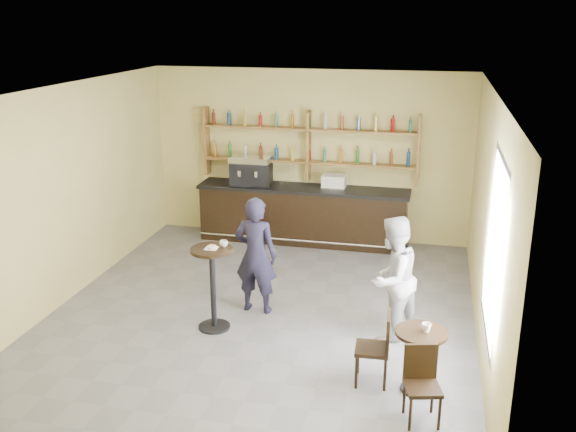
% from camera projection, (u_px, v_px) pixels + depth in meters
% --- Properties ---
extents(floor, '(7.00, 7.00, 0.00)m').
position_uv_depth(floor, '(262.00, 313.00, 9.32)').
color(floor, '#5F5E63').
rests_on(floor, ground).
extents(ceiling, '(7.00, 7.00, 0.00)m').
position_uv_depth(ceiling, '(259.00, 91.00, 8.35)').
color(ceiling, white).
rests_on(ceiling, wall_back).
extents(wall_back, '(7.00, 0.00, 7.00)m').
position_uv_depth(wall_back, '(310.00, 155.00, 12.09)').
color(wall_back, tan).
rests_on(wall_back, floor).
extents(wall_front, '(7.00, 0.00, 7.00)m').
position_uv_depth(wall_front, '(155.00, 322.00, 5.59)').
color(wall_front, tan).
rests_on(wall_front, floor).
extents(wall_left, '(0.00, 7.00, 7.00)m').
position_uv_depth(wall_left, '(65.00, 195.00, 9.48)').
color(wall_left, tan).
rests_on(wall_left, floor).
extents(wall_right, '(0.00, 7.00, 7.00)m').
position_uv_depth(wall_right, '(487.00, 223.00, 8.19)').
color(wall_right, tan).
rests_on(wall_right, floor).
extents(window_pane, '(0.00, 2.00, 2.00)m').
position_uv_depth(window_pane, '(494.00, 248.00, 7.05)').
color(window_pane, white).
rests_on(window_pane, wall_right).
extents(window_frame, '(0.04, 1.70, 2.10)m').
position_uv_depth(window_frame, '(494.00, 248.00, 7.05)').
color(window_frame, black).
rests_on(window_frame, wall_right).
extents(shelf_unit, '(4.00, 0.26, 1.40)m').
position_uv_depth(shelf_unit, '(308.00, 146.00, 11.90)').
color(shelf_unit, brown).
rests_on(shelf_unit, wall_back).
extents(liquor_bottles, '(3.68, 0.10, 1.00)m').
position_uv_depth(liquor_bottles, '(309.00, 137.00, 11.85)').
color(liquor_bottles, '#8C5919').
rests_on(liquor_bottles, shelf_unit).
extents(bar_counter, '(3.95, 0.77, 1.07)m').
position_uv_depth(bar_counter, '(303.00, 214.00, 12.09)').
color(bar_counter, black).
rests_on(bar_counter, floor).
extents(espresso_machine, '(0.80, 0.56, 0.54)m').
position_uv_depth(espresso_machine, '(251.00, 170.00, 12.06)').
color(espresso_machine, black).
rests_on(espresso_machine, bar_counter).
extents(pastry_case, '(0.44, 0.35, 0.26)m').
position_uv_depth(pastry_case, '(334.00, 182.00, 11.77)').
color(pastry_case, silver).
rests_on(pastry_case, bar_counter).
extents(pedestal_table, '(0.58, 0.58, 1.17)m').
position_uv_depth(pedestal_table, '(213.00, 289.00, 8.72)').
color(pedestal_table, black).
rests_on(pedestal_table, floor).
extents(napkin, '(0.17, 0.17, 0.00)m').
position_uv_depth(napkin, '(211.00, 248.00, 8.54)').
color(napkin, white).
rests_on(napkin, pedestal_table).
extents(donut, '(0.16, 0.16, 0.04)m').
position_uv_depth(donut, '(212.00, 247.00, 8.52)').
color(donut, '#B88F43').
rests_on(donut, napkin).
extents(cup_pedestal, '(0.13, 0.13, 0.09)m').
position_uv_depth(cup_pedestal, '(224.00, 244.00, 8.59)').
color(cup_pedestal, white).
rests_on(cup_pedestal, pedestal_table).
extents(man_main, '(0.65, 0.45, 1.72)m').
position_uv_depth(man_main, '(256.00, 255.00, 9.16)').
color(man_main, black).
rests_on(man_main, floor).
extents(cafe_table, '(0.69, 0.69, 0.76)m').
position_uv_depth(cafe_table, '(420.00, 361.00, 7.31)').
color(cafe_table, black).
rests_on(cafe_table, floor).
extents(cup_cafe, '(0.14, 0.14, 0.10)m').
position_uv_depth(cup_cafe, '(426.00, 328.00, 7.17)').
color(cup_cafe, white).
rests_on(cup_cafe, cafe_table).
extents(chair_west, '(0.41, 0.41, 0.90)m').
position_uv_depth(chair_west, '(372.00, 348.00, 7.45)').
color(chair_west, black).
rests_on(chair_west, floor).
extents(chair_south, '(0.44, 0.44, 0.83)m').
position_uv_depth(chair_south, '(423.00, 387.00, 6.73)').
color(chair_south, black).
rests_on(chair_south, floor).
extents(patron_second, '(0.96, 1.03, 1.69)m').
position_uv_depth(patron_second, '(392.00, 278.00, 8.40)').
color(patron_second, '#A9A9AE').
rests_on(patron_second, floor).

